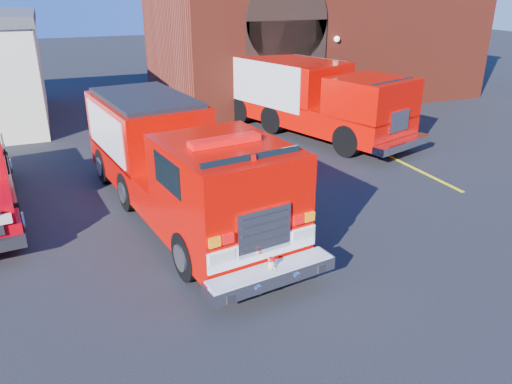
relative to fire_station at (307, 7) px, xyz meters
name	(u,v)px	position (x,y,z in m)	size (l,w,h in m)	color
ground	(237,224)	(-8.99, -13.98, -4.25)	(100.00, 100.00, 0.00)	black
parking_stripe_near	(427,175)	(-2.49, -12.98, -4.25)	(0.12, 3.00, 0.01)	yellow
parking_stripe_mid	(370,147)	(-2.49, -9.98, -4.25)	(0.12, 3.00, 0.01)	yellow
parking_stripe_far	(328,126)	(-2.49, -6.98, -4.25)	(0.12, 3.00, 0.01)	yellow
fire_station	(307,7)	(0.00, 0.00, 0.00)	(15.20, 10.20, 8.45)	maroon
fire_engine	(177,162)	(-10.12, -12.88, -2.88)	(3.60, 8.84, 2.65)	black
secondary_truck	(310,96)	(-3.67, -7.54, -2.80)	(4.97, 8.62, 2.67)	black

